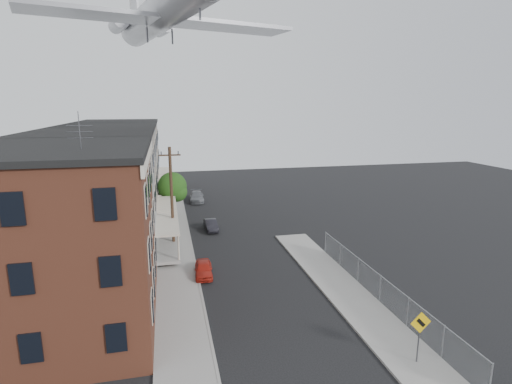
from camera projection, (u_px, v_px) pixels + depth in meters
ground at (301, 367)px, 19.35m from camera, size 120.00×120.00×0.00m
sidewalk_left at (174, 228)px, 41.00m from camera, size 3.00×62.00×0.12m
sidewalk_right at (351, 297)px, 26.24m from camera, size 3.00×26.00×0.12m
curb_left at (188, 227)px, 41.31m from camera, size 0.15×62.00×0.14m
curb_right at (330, 299)px, 25.92m from camera, size 0.15×26.00×0.14m
corner_building at (59, 238)px, 22.30m from camera, size 10.31×12.30×12.15m
row_house_a at (89, 200)px, 31.36m from camera, size 11.98×7.00×10.30m
row_house_b at (102, 183)px, 38.03m from camera, size 11.98×7.00×10.30m
row_house_c at (111, 171)px, 44.70m from camera, size 11.98×7.00×10.30m
row_house_d at (118, 163)px, 51.36m from camera, size 11.98×7.00×10.30m
row_house_e at (123, 156)px, 58.03m from camera, size 11.98×7.00×10.30m
chainlink_fence at (380, 288)px, 25.41m from camera, size 0.06×18.06×1.90m
warning_sign at (420, 329)px, 19.18m from camera, size 1.10×0.11×2.80m
utility_pole at (172, 197)px, 34.27m from camera, size 1.80×0.26×9.00m
street_tree at (173, 188)px, 44.05m from camera, size 3.22×3.20×5.20m
car_near at (204, 269)px, 29.55m from camera, size 1.47×3.25×1.08m
car_mid at (211, 225)px, 40.31m from camera, size 1.27×3.31×1.08m
car_far at (197, 197)px, 52.28m from camera, size 1.99×4.46×1.27m
airplane at (160, 13)px, 35.38m from camera, size 23.11×26.43×7.62m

